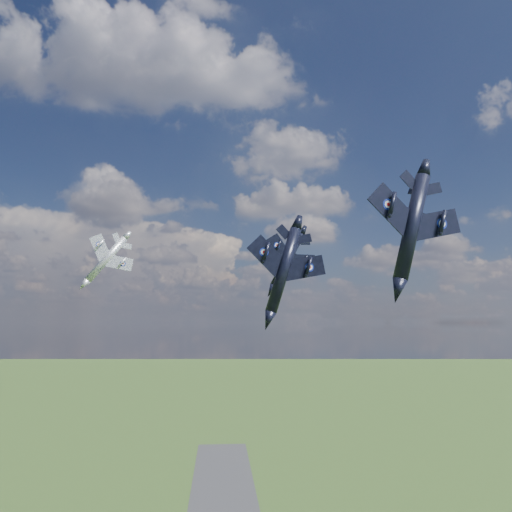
{
  "coord_description": "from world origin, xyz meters",
  "views": [
    {
      "loc": [
        -2.54,
        -60.34,
        71.89
      ],
      "look_at": [
        2.81,
        12.24,
        81.67
      ],
      "focal_mm": 35.0,
      "sensor_mm": 36.0,
      "label": 1
    }
  ],
  "objects_px": {
    "jet_right_navy": "(412,227)",
    "jet_high_navy": "(288,260)",
    "jet_lead_navy": "(284,270)",
    "jet_left_silver": "(106,259)"
  },
  "relations": [
    {
      "from": "jet_right_navy",
      "to": "jet_high_navy",
      "type": "distance_m",
      "value": 44.5
    },
    {
      "from": "jet_high_navy",
      "to": "jet_right_navy",
      "type": "bearing_deg",
      "value": -87.42
    },
    {
      "from": "jet_lead_navy",
      "to": "jet_left_silver",
      "type": "bearing_deg",
      "value": 139.43
    },
    {
      "from": "jet_high_navy",
      "to": "jet_left_silver",
      "type": "xyz_separation_m",
      "value": [
        -31.92,
        -6.84,
        -1.09
      ]
    },
    {
      "from": "jet_high_navy",
      "to": "jet_left_silver",
      "type": "distance_m",
      "value": 32.66
    },
    {
      "from": "jet_lead_navy",
      "to": "jet_left_silver",
      "type": "relative_size",
      "value": 1.23
    },
    {
      "from": "jet_left_silver",
      "to": "jet_high_navy",
      "type": "bearing_deg",
      "value": 4.11
    },
    {
      "from": "jet_lead_navy",
      "to": "jet_high_navy",
      "type": "bearing_deg",
      "value": 77.81
    },
    {
      "from": "jet_right_navy",
      "to": "jet_high_navy",
      "type": "height_order",
      "value": "jet_high_navy"
    },
    {
      "from": "jet_high_navy",
      "to": "jet_left_silver",
      "type": "height_order",
      "value": "jet_high_navy"
    }
  ]
}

